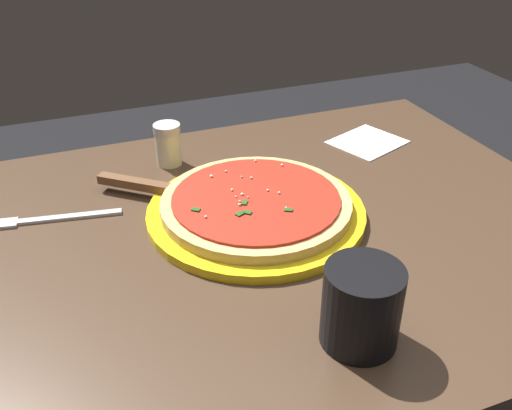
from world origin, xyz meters
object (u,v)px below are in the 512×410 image
serving_plate (256,213)px  pizza (256,203)px  fork (49,219)px  napkin_folded_right (367,142)px  parmesan_shaker (168,144)px  cup_tall_drink (361,306)px  pizza_server (159,189)px

serving_plate → pizza: size_ratio=1.15×
serving_plate → fork: serving_plate is taller
napkin_folded_right → parmesan_shaker: bearing=172.2°
cup_tall_drink → napkin_folded_right: 0.53m
pizza → cup_tall_drink: 0.28m
pizza_server → cup_tall_drink: cup_tall_drink is taller
cup_tall_drink → fork: size_ratio=0.51×
cup_tall_drink → parmesan_shaker: cup_tall_drink is taller
fork → parmesan_shaker: bearing=28.8°
serving_plate → pizza: pizza is taller
napkin_folded_right → pizza: bearing=-150.2°
serving_plate → pizza_server: size_ratio=1.65×
fork → parmesan_shaker: parmesan_shaker is taller
serving_plate → cup_tall_drink: (0.01, -0.28, 0.04)m
serving_plate → cup_tall_drink: size_ratio=3.40×
napkin_folded_right → fork: size_ratio=0.67×
pizza → fork: 0.31m
pizza → cup_tall_drink: bearing=-87.4°
pizza → pizza_server: pizza is taller
serving_plate → cup_tall_drink: cup_tall_drink is taller
pizza_server → napkin_folded_right: bearing=8.9°
fork → pizza: bearing=-19.2°
cup_tall_drink → pizza_server: bearing=109.5°
serving_plate → parmesan_shaker: bearing=109.9°
pizza_server → parmesan_shaker: parmesan_shaker is taller
serving_plate → napkin_folded_right: (0.29, 0.17, -0.01)m
pizza → parmesan_shaker: (-0.08, 0.22, 0.01)m
parmesan_shaker → serving_plate: bearing=-70.1°
serving_plate → pizza: 0.02m
pizza → cup_tall_drink: (0.01, -0.28, 0.02)m
serving_plate → pizza_server: pizza_server is taller
serving_plate → napkin_folded_right: serving_plate is taller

